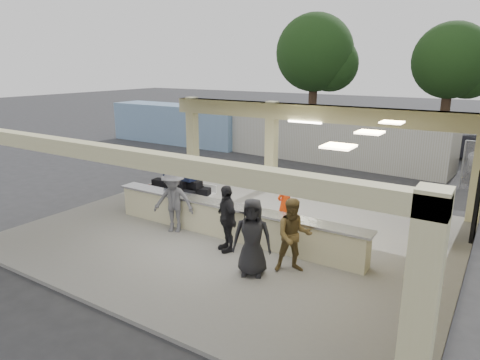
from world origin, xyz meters
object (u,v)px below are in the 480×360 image
Objects in this scene: baggage_counter at (229,221)px; luggage_cart at (177,190)px; passenger_b at (227,218)px; container_blue at (178,124)px; passenger_c at (174,201)px; container_white at (334,138)px; passenger_a at (294,236)px; passenger_d at (252,237)px; drum_fan at (433,227)px; baggage_handler at (285,204)px.

baggage_counter is 3.44× the size of luggage_cart.
luggage_cart is 1.31× the size of passenger_b.
passenger_c is at bearing -50.07° from container_blue.
passenger_b is 0.96× the size of passenger_c.
container_white is at bearing 96.13° from baggage_counter.
passenger_a is at bearing -25.34° from luggage_cart.
baggage_counter is 16.54m from container_blue.
luggage_cart is at bearing -49.78° from container_blue.
container_white is 1.24× the size of container_blue.
passenger_c is 3.52m from passenger_d.
passenger_a is 0.97× the size of passenger_c.
luggage_cart is 1.27× the size of passenger_c.
baggage_counter is at bearing -114.71° from drum_fan.
passenger_c reaches higher than passenger_d.
container_white reaches higher than luggage_cart.
passenger_c is 1.00× the size of passenger_d.
baggage_handler is at bearing 53.09° from baggage_counter.
baggage_counter is 4.36× the size of passenger_c.
baggage_handler is 0.17× the size of container_blue.
baggage_counter is 4.38× the size of passenger_d.
passenger_a is 4.12m from passenger_c.
baggage_handler reaches higher than luggage_cart.
luggage_cart is 1.93m from passenger_c.
baggage_handler is at bearing -72.97° from container_white.
luggage_cart is 8.01m from drum_fan.
passenger_a reaches higher than drum_fan.
luggage_cart is at bearing -130.87° from drum_fan.
baggage_handler is 0.85× the size of passenger_c.
passenger_b is (-2.01, 0.13, -0.00)m from passenger_a.
luggage_cart is at bearing 125.14° from passenger_a.
container_white is (-1.24, 11.59, 0.67)m from baggage_counter.
passenger_d is (-0.75, -0.66, 0.03)m from passenger_a.
baggage_handler is (1.05, 1.40, 0.31)m from baggage_counter.
passenger_c is (-6.65, -3.20, 0.46)m from drum_fan.
baggage_handler is 2.27m from passenger_b.
passenger_c is 12.10m from container_white.
drum_fan is 5.76m from passenger_b.
container_blue is (-12.23, 12.36, 0.21)m from passenger_b.
baggage_handler is 16.39m from container_blue.
passenger_b is 0.97× the size of passenger_d.
passenger_d is at bearing -44.37° from container_blue.
luggage_cart is 1.31× the size of passenger_a.
passenger_b reaches higher than baggage_counter.
passenger_d is at bearing 1.68° from passenger_b.
luggage_cart is 2.66× the size of drum_fan.
baggage_handler is at bearing -38.49° from container_blue.
baggage_counter is 2.65m from passenger_a.
passenger_b is at bearing -77.92° from container_white.
baggage_handler is at bearing 14.25° from passenger_c.
baggage_counter is at bearing -79.56° from container_white.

